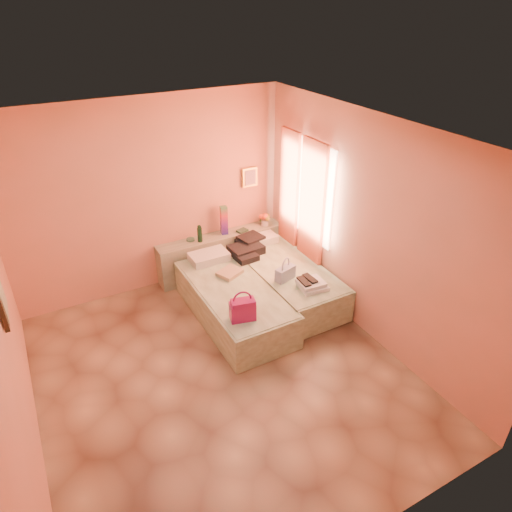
{
  "coord_description": "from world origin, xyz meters",
  "views": [
    {
      "loc": [
        -1.55,
        -3.67,
        3.91
      ],
      "look_at": [
        0.91,
        0.85,
        0.92
      ],
      "focal_mm": 32.0,
      "sensor_mm": 36.0,
      "label": 1
    }
  ],
  "objects_px": {
    "bed_left": "(234,302)",
    "magenta_handbag": "(243,309)",
    "towel_stack": "(313,285)",
    "water_bottle": "(200,234)",
    "blue_handbag": "(285,273)",
    "flower_vase": "(265,218)",
    "green_book": "(242,231)",
    "headboard_ledge": "(222,253)",
    "bed_right": "(285,280)"
  },
  "relations": [
    {
      "from": "magenta_handbag",
      "to": "blue_handbag",
      "type": "distance_m",
      "value": 1.04
    },
    {
      "from": "flower_vase",
      "to": "magenta_handbag",
      "type": "height_order",
      "value": "flower_vase"
    },
    {
      "from": "green_book",
      "to": "bed_right",
      "type": "bearing_deg",
      "value": -94.84
    },
    {
      "from": "headboard_ledge",
      "to": "magenta_handbag",
      "type": "height_order",
      "value": "magenta_handbag"
    },
    {
      "from": "flower_vase",
      "to": "green_book",
      "type": "bearing_deg",
      "value": -178.36
    },
    {
      "from": "green_book",
      "to": "flower_vase",
      "type": "bearing_deg",
      "value": -13.44
    },
    {
      "from": "headboard_ledge",
      "to": "flower_vase",
      "type": "relative_size",
      "value": 8.09
    },
    {
      "from": "blue_handbag",
      "to": "towel_stack",
      "type": "height_order",
      "value": "blue_handbag"
    },
    {
      "from": "headboard_ledge",
      "to": "magenta_handbag",
      "type": "distance_m",
      "value": 1.97
    },
    {
      "from": "headboard_ledge",
      "to": "towel_stack",
      "type": "height_order",
      "value": "headboard_ledge"
    },
    {
      "from": "magenta_handbag",
      "to": "water_bottle",
      "type": "bearing_deg",
      "value": 96.84
    },
    {
      "from": "water_bottle",
      "to": "towel_stack",
      "type": "xyz_separation_m",
      "value": [
        0.91,
        -1.67,
        -0.23
      ]
    },
    {
      "from": "flower_vase",
      "to": "towel_stack",
      "type": "relative_size",
      "value": 0.72
    },
    {
      "from": "bed_left",
      "to": "blue_handbag",
      "type": "relative_size",
      "value": 6.83
    },
    {
      "from": "magenta_handbag",
      "to": "towel_stack",
      "type": "relative_size",
      "value": 0.86
    },
    {
      "from": "towel_stack",
      "to": "blue_handbag",
      "type": "bearing_deg",
      "value": 120.77
    },
    {
      "from": "green_book",
      "to": "magenta_handbag",
      "type": "height_order",
      "value": "magenta_handbag"
    },
    {
      "from": "bed_left",
      "to": "flower_vase",
      "type": "relative_size",
      "value": 7.9
    },
    {
      "from": "blue_handbag",
      "to": "towel_stack",
      "type": "bearing_deg",
      "value": -75.3
    },
    {
      "from": "green_book",
      "to": "towel_stack",
      "type": "relative_size",
      "value": 0.47
    },
    {
      "from": "water_bottle",
      "to": "towel_stack",
      "type": "distance_m",
      "value": 1.91
    },
    {
      "from": "headboard_ledge",
      "to": "bed_left",
      "type": "height_order",
      "value": "headboard_ledge"
    },
    {
      "from": "magenta_handbag",
      "to": "blue_handbag",
      "type": "xyz_separation_m",
      "value": [
        0.91,
        0.5,
        -0.05
      ]
    },
    {
      "from": "green_book",
      "to": "towel_stack",
      "type": "xyz_separation_m",
      "value": [
        0.2,
        -1.66,
        -0.11
      ]
    },
    {
      "from": "bed_right",
      "to": "blue_handbag",
      "type": "relative_size",
      "value": 6.83
    },
    {
      "from": "green_book",
      "to": "flower_vase",
      "type": "xyz_separation_m",
      "value": [
        0.41,
        0.01,
        0.11
      ]
    },
    {
      "from": "water_bottle",
      "to": "magenta_handbag",
      "type": "relative_size",
      "value": 0.85
    },
    {
      "from": "magenta_handbag",
      "to": "blue_handbag",
      "type": "bearing_deg",
      "value": 42.12
    },
    {
      "from": "magenta_handbag",
      "to": "towel_stack",
      "type": "bearing_deg",
      "value": 20.56
    },
    {
      "from": "water_bottle",
      "to": "flower_vase",
      "type": "height_order",
      "value": "water_bottle"
    },
    {
      "from": "water_bottle",
      "to": "blue_handbag",
      "type": "bearing_deg",
      "value": -61.86
    },
    {
      "from": "water_bottle",
      "to": "flower_vase",
      "type": "distance_m",
      "value": 1.12
    },
    {
      "from": "water_bottle",
      "to": "blue_handbag",
      "type": "height_order",
      "value": "water_bottle"
    },
    {
      "from": "bed_left",
      "to": "towel_stack",
      "type": "relative_size",
      "value": 5.71
    },
    {
      "from": "bed_left",
      "to": "blue_handbag",
      "type": "bearing_deg",
      "value": -13.45
    },
    {
      "from": "water_bottle",
      "to": "green_book",
      "type": "distance_m",
      "value": 0.72
    },
    {
      "from": "bed_left",
      "to": "magenta_handbag",
      "type": "height_order",
      "value": "magenta_handbag"
    },
    {
      "from": "towel_stack",
      "to": "bed_left",
      "type": "bearing_deg",
      "value": 150.42
    },
    {
      "from": "bed_right",
      "to": "water_bottle",
      "type": "height_order",
      "value": "water_bottle"
    },
    {
      "from": "headboard_ledge",
      "to": "green_book",
      "type": "bearing_deg",
      "value": -8.65
    },
    {
      "from": "bed_right",
      "to": "magenta_handbag",
      "type": "relative_size",
      "value": 6.65
    },
    {
      "from": "flower_vase",
      "to": "headboard_ledge",
      "type": "bearing_deg",
      "value": 176.94
    },
    {
      "from": "headboard_ledge",
      "to": "water_bottle",
      "type": "relative_size",
      "value": 7.97
    },
    {
      "from": "headboard_ledge",
      "to": "flower_vase",
      "type": "height_order",
      "value": "flower_vase"
    },
    {
      "from": "flower_vase",
      "to": "towel_stack",
      "type": "distance_m",
      "value": 1.7
    },
    {
      "from": "green_book",
      "to": "headboard_ledge",
      "type": "bearing_deg",
      "value": 156.27
    },
    {
      "from": "water_bottle",
      "to": "flower_vase",
      "type": "bearing_deg",
      "value": 0.38
    },
    {
      "from": "bed_right",
      "to": "magenta_handbag",
      "type": "xyz_separation_m",
      "value": [
        -1.1,
        -0.8,
        0.39
      ]
    },
    {
      "from": "blue_handbag",
      "to": "towel_stack",
      "type": "relative_size",
      "value": 0.84
    },
    {
      "from": "towel_stack",
      "to": "headboard_ledge",
      "type": "bearing_deg",
      "value": 107.72
    }
  ]
}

